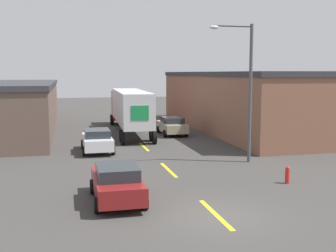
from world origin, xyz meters
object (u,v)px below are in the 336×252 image
(fire_hydrant, at_px, (287,175))
(street_lamp, at_px, (246,83))
(parked_car_left_far, at_px, (97,140))
(parked_car_right_far, at_px, (172,125))
(parked_car_left_near, at_px, (117,182))
(semi_truck, at_px, (129,107))

(fire_hydrant, bearing_deg, street_lamp, 90.54)
(parked_car_left_far, bearing_deg, parked_car_right_far, 43.59)
(parked_car_left_near, height_order, street_lamp, street_lamp)
(semi_truck, xyz_separation_m, parked_car_right_far, (3.43, -2.47, -1.54))
(semi_truck, relative_size, parked_car_left_near, 3.49)
(parked_car_left_near, bearing_deg, semi_truck, 80.22)
(parked_car_right_far, bearing_deg, parked_car_left_far, -136.41)
(semi_truck, distance_m, parked_car_left_far, 9.93)
(street_lamp, height_order, fire_hydrant, street_lamp)
(semi_truck, height_order, parked_car_left_near, semi_truck)
(parked_car_left_near, xyz_separation_m, parked_car_left_far, (0.00, 11.66, 0.00))
(semi_truck, relative_size, fire_hydrant, 17.88)
(semi_truck, xyz_separation_m, street_lamp, (4.90, -14.70, 2.46))
(parked_car_right_far, relative_size, parked_car_left_far, 1.00)
(street_lamp, bearing_deg, parked_car_right_far, 96.86)
(parked_car_left_far, bearing_deg, semi_truck, 68.58)
(parked_car_right_far, height_order, parked_car_left_far, same)
(parked_car_left_near, distance_m, parked_car_left_far, 11.66)
(semi_truck, distance_m, parked_car_left_near, 21.16)
(parked_car_right_far, bearing_deg, fire_hydrant, -85.00)
(parked_car_left_near, xyz_separation_m, fire_hydrant, (8.53, 0.96, -0.40))
(parked_car_right_far, xyz_separation_m, parked_car_left_far, (-7.01, -6.67, 0.00))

